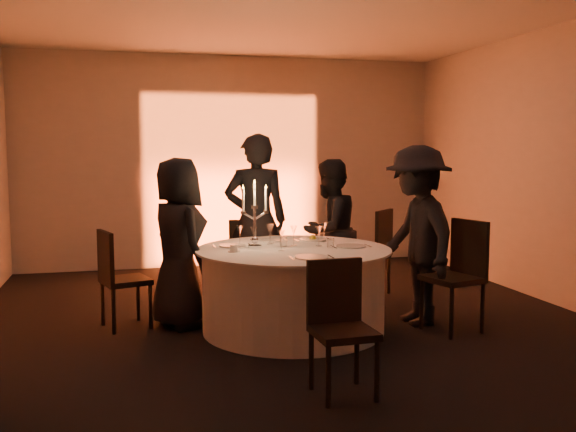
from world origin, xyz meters
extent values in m
plane|color=black|center=(0.00, 0.00, 0.00)|extent=(7.00, 7.00, 0.00)
plane|color=beige|center=(0.00, 3.50, 1.50)|extent=(7.00, 0.00, 7.00)
plane|color=beige|center=(0.00, -3.50, 1.50)|extent=(7.00, 0.00, 7.00)
cube|color=black|center=(0.00, 3.20, 0.05)|extent=(0.25, 0.12, 0.10)
cylinder|color=black|center=(0.00, 0.00, 0.01)|extent=(0.60, 0.60, 0.03)
cylinder|color=black|center=(0.00, 0.00, 0.38)|extent=(0.20, 0.20, 0.75)
cylinder|color=white|center=(0.00, 0.00, 0.38)|extent=(1.68, 1.68, 0.75)
cylinder|color=white|center=(0.00, 0.00, 0.76)|extent=(1.80, 1.80, 0.02)
cube|color=black|center=(-1.51, 0.48, 0.45)|extent=(0.51, 0.51, 0.05)
cube|color=black|center=(-1.68, 0.43, 0.70)|extent=(0.16, 0.40, 0.46)
cylinder|color=black|center=(-1.29, 0.37, 0.22)|extent=(0.04, 0.04, 0.44)
cylinder|color=black|center=(-1.39, 0.70, 0.22)|extent=(0.04, 0.04, 0.44)
cylinder|color=black|center=(-1.62, 0.26, 0.22)|extent=(0.04, 0.04, 0.44)
cylinder|color=black|center=(-1.73, 0.60, 0.22)|extent=(0.04, 0.04, 0.44)
cube|color=black|center=(-0.19, 1.37, 0.44)|extent=(0.45, 0.45, 0.05)
cube|color=black|center=(-0.21, 1.19, 0.69)|extent=(0.40, 0.09, 0.46)
cylinder|color=black|center=(0.01, 1.51, 0.21)|extent=(0.04, 0.04, 0.43)
cylinder|color=black|center=(-0.33, 1.56, 0.21)|extent=(0.04, 0.04, 0.43)
cylinder|color=black|center=(-0.04, 1.17, 0.21)|extent=(0.04, 0.04, 0.43)
cylinder|color=black|center=(-0.38, 1.22, 0.21)|extent=(0.04, 0.04, 0.43)
cube|color=black|center=(1.20, 1.20, 0.48)|extent=(0.62, 0.62, 0.05)
cube|color=black|center=(1.34, 1.06, 0.75)|extent=(0.34, 0.34, 0.50)
cylinder|color=black|center=(1.20, 1.46, 0.23)|extent=(0.04, 0.04, 0.47)
cylinder|color=black|center=(0.94, 1.20, 0.23)|extent=(0.04, 0.04, 0.47)
cylinder|color=black|center=(1.47, 1.20, 0.23)|extent=(0.04, 0.04, 0.47)
cylinder|color=black|center=(1.20, 0.94, 0.23)|extent=(0.04, 0.04, 0.47)
cube|color=black|center=(1.41, -0.39, 0.49)|extent=(0.55, 0.55, 0.05)
cube|color=black|center=(1.61, -0.34, 0.77)|extent=(0.16, 0.44, 0.51)
cylinder|color=black|center=(1.17, -0.26, 0.24)|extent=(0.04, 0.04, 0.48)
cylinder|color=black|center=(1.28, -0.63, 0.24)|extent=(0.04, 0.04, 0.48)
cylinder|color=black|center=(1.55, -0.16, 0.24)|extent=(0.04, 0.04, 0.48)
cylinder|color=black|center=(1.65, -0.53, 0.24)|extent=(0.04, 0.04, 0.48)
cube|color=black|center=(-0.07, -1.62, 0.44)|extent=(0.42, 0.42, 0.05)
cube|color=black|center=(-0.08, -1.44, 0.69)|extent=(0.40, 0.06, 0.46)
cylinder|color=black|center=(-0.24, -1.80, 0.22)|extent=(0.04, 0.04, 0.43)
cylinder|color=black|center=(0.11, -1.79, 0.22)|extent=(0.04, 0.04, 0.43)
cylinder|color=black|center=(-0.25, -1.46, 0.22)|extent=(0.04, 0.04, 0.43)
cylinder|color=black|center=(0.09, -1.45, 0.22)|extent=(0.04, 0.04, 0.43)
imported|color=black|center=(-1.02, 0.39, 0.80)|extent=(0.76, 0.92, 1.60)
imported|color=black|center=(-0.14, 1.04, 0.92)|extent=(0.73, 0.53, 1.84)
imported|color=black|center=(0.68, 1.02, 0.79)|extent=(0.97, 0.92, 1.57)
imported|color=black|center=(1.21, -0.06, 0.86)|extent=(0.69, 1.14, 1.72)
cylinder|color=white|center=(-0.53, 0.26, 0.78)|extent=(0.25, 0.25, 0.01)
cube|color=#BBBCC0|center=(-0.70, 0.26, 0.78)|extent=(0.01, 0.17, 0.01)
cube|color=#BBBCC0|center=(-0.36, 0.26, 0.78)|extent=(0.02, 0.17, 0.01)
cylinder|color=white|center=(-0.11, 0.53, 0.78)|extent=(0.27, 0.27, 0.01)
cube|color=#BBBCC0|center=(-0.28, 0.53, 0.78)|extent=(0.02, 0.17, 0.01)
cube|color=#BBBCC0|center=(0.06, 0.53, 0.78)|extent=(0.02, 0.17, 0.01)
cylinder|color=white|center=(0.32, 0.46, 0.78)|extent=(0.27, 0.27, 0.01)
cube|color=#BBBCC0|center=(0.15, 0.46, 0.78)|extent=(0.02, 0.17, 0.01)
cube|color=#BBBCC0|center=(0.49, 0.46, 0.78)|extent=(0.01, 0.17, 0.01)
sphere|color=gold|center=(0.32, 0.46, 0.82)|extent=(0.07, 0.07, 0.07)
cylinder|color=white|center=(0.55, -0.05, 0.78)|extent=(0.27, 0.27, 0.01)
cube|color=#BBBCC0|center=(0.38, -0.05, 0.78)|extent=(0.02, 0.17, 0.01)
cube|color=#BBBCC0|center=(0.72, -0.05, 0.78)|extent=(0.01, 0.17, 0.01)
cylinder|color=white|center=(0.01, -0.55, 0.78)|extent=(0.28, 0.28, 0.01)
cube|color=#BBBCC0|center=(-0.16, -0.55, 0.78)|extent=(0.02, 0.17, 0.01)
cube|color=#BBBCC0|center=(0.18, -0.55, 0.78)|extent=(0.02, 0.17, 0.01)
cylinder|color=white|center=(-0.56, -0.06, 0.77)|extent=(0.11, 0.11, 0.01)
cylinder|color=white|center=(-0.56, -0.06, 0.81)|extent=(0.07, 0.07, 0.06)
cylinder|color=silver|center=(-0.33, 0.15, 0.78)|extent=(0.13, 0.13, 0.02)
sphere|color=silver|center=(-0.33, 0.15, 0.84)|extent=(0.07, 0.07, 0.07)
cylinder|color=silver|center=(-0.33, 0.15, 0.97)|extent=(0.03, 0.03, 0.33)
cylinder|color=silver|center=(-0.33, 0.15, 1.15)|extent=(0.05, 0.05, 0.03)
cylinder|color=silver|center=(-0.33, 0.15, 1.26)|extent=(0.02, 0.02, 0.22)
cone|color=#FC9C2D|center=(-0.33, 0.15, 1.39)|extent=(0.02, 0.02, 0.03)
cylinder|color=silver|center=(-0.38, 0.15, 1.06)|extent=(0.12, 0.02, 0.08)
cylinder|color=silver|center=(-0.44, 0.15, 1.10)|extent=(0.05, 0.05, 0.03)
cylinder|color=silver|center=(-0.44, 0.15, 1.21)|extent=(0.02, 0.02, 0.22)
cone|color=#FC9C2D|center=(-0.44, 0.15, 1.34)|extent=(0.02, 0.02, 0.03)
cylinder|color=silver|center=(-0.28, 0.15, 1.06)|extent=(0.12, 0.02, 0.08)
cylinder|color=silver|center=(-0.22, 0.15, 1.10)|extent=(0.05, 0.05, 0.03)
cylinder|color=silver|center=(-0.22, 0.15, 1.21)|extent=(0.02, 0.02, 0.22)
cone|color=#FC9C2D|center=(-0.22, 0.15, 1.34)|extent=(0.02, 0.02, 0.03)
cylinder|color=silver|center=(0.27, 0.08, 0.77)|extent=(0.06, 0.06, 0.01)
cylinder|color=silver|center=(0.27, 0.08, 0.83)|extent=(0.01, 0.01, 0.10)
cone|color=silver|center=(0.27, 0.08, 0.92)|extent=(0.07, 0.07, 0.09)
cylinder|color=silver|center=(0.05, 0.17, 0.77)|extent=(0.06, 0.06, 0.01)
cylinder|color=silver|center=(0.05, 0.17, 0.83)|extent=(0.01, 0.01, 0.10)
cone|color=silver|center=(0.05, 0.17, 0.92)|extent=(0.07, 0.07, 0.09)
cylinder|color=silver|center=(-0.45, 0.30, 0.77)|extent=(0.06, 0.06, 0.01)
cylinder|color=silver|center=(-0.45, 0.30, 0.83)|extent=(0.01, 0.01, 0.10)
cone|color=silver|center=(-0.45, 0.30, 0.92)|extent=(0.07, 0.07, 0.09)
cylinder|color=silver|center=(-0.13, 0.36, 0.77)|extent=(0.06, 0.06, 0.01)
cylinder|color=silver|center=(-0.13, 0.36, 0.83)|extent=(0.01, 0.01, 0.10)
cone|color=silver|center=(-0.13, 0.36, 0.92)|extent=(0.07, 0.07, 0.09)
cylinder|color=silver|center=(-0.15, -0.13, 0.77)|extent=(0.06, 0.06, 0.01)
cylinder|color=silver|center=(-0.15, -0.13, 0.83)|extent=(0.01, 0.01, 0.10)
cone|color=silver|center=(-0.15, -0.13, 0.92)|extent=(0.07, 0.07, 0.09)
cylinder|color=silver|center=(-0.16, 0.29, 0.77)|extent=(0.06, 0.06, 0.01)
cylinder|color=silver|center=(-0.16, 0.29, 0.83)|extent=(0.01, 0.01, 0.10)
cone|color=silver|center=(-0.16, 0.29, 0.92)|extent=(0.07, 0.07, 0.09)
cylinder|color=silver|center=(-0.34, 0.17, 0.77)|extent=(0.06, 0.06, 0.01)
cylinder|color=silver|center=(-0.34, 0.17, 0.83)|extent=(0.01, 0.01, 0.10)
cone|color=silver|center=(-0.34, 0.17, 0.92)|extent=(0.07, 0.07, 0.09)
cylinder|color=silver|center=(0.40, 0.33, 0.77)|extent=(0.06, 0.06, 0.01)
cylinder|color=silver|center=(0.40, 0.33, 0.83)|extent=(0.01, 0.01, 0.10)
cone|color=silver|center=(0.40, 0.33, 0.92)|extent=(0.07, 0.07, 0.09)
cylinder|color=silver|center=(-0.06, 0.13, 0.82)|extent=(0.07, 0.07, 0.09)
cylinder|color=silver|center=(0.34, -0.05, 0.82)|extent=(0.07, 0.07, 0.09)
camera|label=1|loc=(-1.48, -5.65, 1.68)|focal=40.00mm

